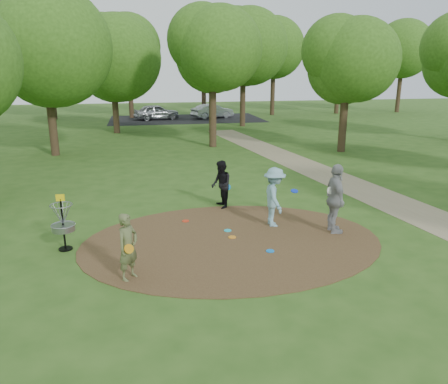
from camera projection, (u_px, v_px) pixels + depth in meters
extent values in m
plane|color=#2D5119|center=(232.00, 241.00, 12.23)|extent=(100.00, 100.00, 0.00)
cylinder|color=#47301C|center=(232.00, 241.00, 12.23)|extent=(8.40, 8.40, 0.02)
cube|color=#8C7A5B|center=(401.00, 206.00, 15.31)|extent=(7.55, 39.89, 0.01)
cube|color=black|center=(186.00, 119.00, 40.89)|extent=(14.00, 8.00, 0.01)
imported|color=#586037|center=(128.00, 247.00, 9.85)|extent=(0.66, 0.68, 1.58)
cylinder|color=orange|center=(129.00, 249.00, 9.64)|extent=(0.22, 0.11, 0.22)
imported|color=#7CACB9|center=(274.00, 197.00, 13.19)|extent=(0.73, 1.21, 1.82)
cylinder|color=#0B2BC7|center=(294.00, 191.00, 13.30)|extent=(0.22, 0.22, 0.08)
imported|color=black|center=(221.00, 185.00, 14.94)|extent=(0.69, 0.85, 1.65)
cylinder|color=#0C83CC|center=(228.00, 187.00, 14.97)|extent=(0.22, 0.06, 0.22)
imported|color=gray|center=(335.00, 199.00, 12.60)|extent=(0.62, 1.25, 2.06)
cylinder|color=silver|center=(330.00, 190.00, 12.43)|extent=(0.23, 0.11, 0.22)
cylinder|color=#1AC2D7|center=(228.00, 230.00, 12.95)|extent=(0.22, 0.22, 0.02)
cylinder|color=blue|center=(270.00, 251.00, 11.51)|extent=(0.22, 0.22, 0.02)
cylinder|color=red|center=(186.00, 221.00, 13.76)|extent=(0.22, 0.22, 0.02)
imported|color=#999BA0|center=(157.00, 112.00, 40.08)|extent=(4.34, 2.43, 1.39)
imported|color=#A4A6AB|center=(212.00, 111.00, 41.27)|extent=(4.22, 2.65, 1.31)
cylinder|color=orange|center=(232.00, 237.00, 12.45)|extent=(0.22, 0.22, 0.02)
cylinder|color=black|center=(63.00, 226.00, 11.50)|extent=(0.05, 0.05, 1.35)
cylinder|color=black|center=(66.00, 249.00, 11.68)|extent=(0.36, 0.36, 0.04)
cylinder|color=gray|center=(63.00, 228.00, 11.51)|extent=(0.60, 0.60, 0.16)
torus|color=gray|center=(63.00, 225.00, 11.49)|extent=(0.63, 0.63, 0.03)
torus|color=gray|center=(61.00, 205.00, 11.34)|extent=(0.58, 0.58, 0.02)
cube|color=yellow|center=(60.00, 198.00, 11.28)|extent=(0.22, 0.02, 0.18)
cylinder|color=#332316|center=(52.00, 121.00, 23.62)|extent=(0.44, 0.44, 3.80)
sphere|color=#2E5316|center=(45.00, 51.00, 22.62)|extent=(6.17, 6.17, 6.17)
cylinder|color=#332316|center=(213.00, 112.00, 26.17)|extent=(0.44, 0.44, 4.18)
sphere|color=#2E5316|center=(212.00, 52.00, 25.22)|extent=(4.86, 4.86, 4.86)
cylinder|color=#332316|center=(343.00, 120.00, 24.71)|extent=(0.44, 0.44, 3.61)
sphere|color=#2E5316|center=(347.00, 64.00, 23.86)|extent=(4.55, 4.55, 4.55)
cylinder|color=#332316|center=(116.00, 109.00, 31.77)|extent=(0.44, 0.44, 3.42)
sphere|color=#2E5316|center=(112.00, 61.00, 30.83)|extent=(6.09, 6.09, 6.09)
cylinder|color=#332316|center=(243.00, 99.00, 35.37)|extent=(0.44, 0.44, 4.37)
sphere|color=#2E5316|center=(243.00, 49.00, 34.31)|extent=(6.01, 6.01, 6.01)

